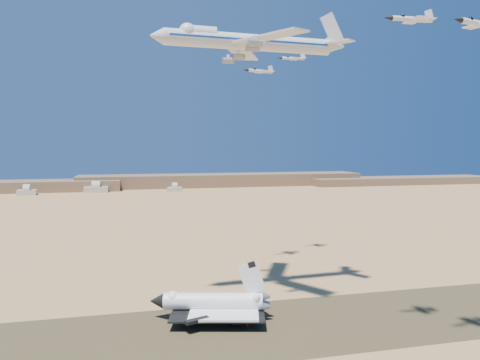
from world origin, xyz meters
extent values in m
plane|color=tan|center=(0.00, 0.00, 0.00)|extent=(1200.00, 1200.00, 0.00)
cube|color=#493C24|center=(0.00, 0.00, 0.03)|extent=(600.00, 50.00, 0.06)
cube|color=#7B6244|center=(120.00, 540.00, 9.00)|extent=(420.00, 60.00, 18.00)
cube|color=#7B6244|center=(400.00, 510.00, 5.50)|extent=(300.00, 60.00, 11.00)
cube|color=beige|center=(-140.00, 470.00, 3.25)|extent=(22.00, 14.00, 6.50)
cube|color=beige|center=(-60.00, 485.00, 3.75)|extent=(30.00, 15.00, 7.50)
cube|color=beige|center=(40.00, 475.00, 2.75)|extent=(19.00, 12.50, 5.50)
cylinder|color=white|center=(4.67, 11.87, 6.29)|extent=(33.95, 13.97, 5.87)
cone|color=black|center=(-13.81, 16.58, 6.29)|extent=(5.95, 6.57, 5.58)
sphere|color=white|center=(-8.53, 15.23, 7.13)|extent=(5.45, 5.45, 5.45)
cube|color=white|center=(8.74, 10.84, 3.88)|extent=(28.55, 30.07, 0.94)
cube|color=black|center=(6.71, 11.35, 3.41)|extent=(36.68, 32.14, 0.52)
cube|color=white|center=(17.88, 8.51, 14.46)|extent=(9.60, 3.11, 12.07)
cylinder|color=gray|center=(-8.53, 15.23, 1.68)|extent=(0.38, 0.38, 3.35)
cylinder|color=black|center=(-8.53, 15.23, 0.58)|extent=(1.23, 0.74, 1.15)
cylinder|color=gray|center=(9.47, 5.24, 1.68)|extent=(0.38, 0.38, 3.35)
cylinder|color=black|center=(9.47, 5.24, 0.58)|extent=(1.23, 0.74, 1.15)
cylinder|color=gray|center=(12.06, 15.40, 1.68)|extent=(0.38, 0.38, 3.35)
cylinder|color=black|center=(12.06, 15.40, 0.58)|extent=(1.23, 0.74, 1.15)
cylinder|color=silver|center=(21.80, 25.61, 98.06)|extent=(63.82, 9.49, 5.98)
cone|color=silver|center=(-12.28, 23.72, 98.06)|extent=(5.00, 6.23, 5.98)
sphere|color=silver|center=(-1.54, 24.32, 100.21)|extent=(6.17, 6.17, 6.17)
cube|color=silver|center=(24.49, 10.77, 96.93)|extent=(21.72, 28.36, 0.65)
cube|color=silver|center=(22.84, 40.65, 96.93)|extent=(19.42, 28.99, 0.65)
cube|color=silver|center=(55.75, 21.40, 98.99)|extent=(9.93, 11.42, 0.47)
cube|color=silver|center=(55.08, 33.53, 98.99)|extent=(9.23, 11.50, 0.47)
cube|color=silver|center=(55.41, 27.47, 105.07)|extent=(10.68, 1.24, 13.37)
cylinder|color=gray|center=(20.40, 17.10, 94.13)|extent=(4.80, 2.69, 2.43)
cylinder|color=gray|center=(19.00, 8.60, 94.13)|extent=(4.80, 2.69, 2.43)
cylinder|color=gray|center=(19.47, 33.91, 94.13)|extent=(4.80, 2.69, 2.43)
cylinder|color=gray|center=(17.14, 42.21, 94.13)|extent=(4.80, 2.69, 2.43)
imported|color=#EA420D|center=(15.05, 4.58, 0.91)|extent=(0.62, 0.73, 1.70)
imported|color=#EA420D|center=(14.46, 1.05, 0.96)|extent=(0.84, 1.01, 1.81)
imported|color=#EA420D|center=(10.59, 4.39, 0.91)|extent=(1.12, 0.95, 1.71)
cylinder|color=silver|center=(55.58, -24.68, 95.61)|extent=(12.31, 1.98, 1.43)
cone|color=black|center=(48.23, -24.35, 95.61)|extent=(2.71, 1.45, 1.33)
sphere|color=black|center=(52.52, -24.54, 96.12)|extent=(1.43, 1.43, 1.43)
cube|color=silver|center=(56.60, -24.73, 95.41)|extent=(3.94, 8.32, 0.26)
cube|color=silver|center=(60.68, -24.91, 95.61)|extent=(2.48, 5.20, 0.20)
cube|color=silver|center=(60.88, -24.92, 97.04)|extent=(3.10, 0.39, 3.46)
cylinder|color=silver|center=(66.18, -38.22, 91.72)|extent=(13.14, 4.39, 1.53)
cone|color=black|center=(58.50, -39.96, 91.72)|extent=(3.09, 2.02, 1.42)
sphere|color=black|center=(62.98, -38.94, 92.26)|extent=(1.53, 1.53, 1.53)
cylinder|color=silver|center=(39.92, 73.75, 95.59)|extent=(13.07, 4.35, 1.52)
cone|color=black|center=(32.28, 72.03, 95.59)|extent=(3.07, 2.00, 1.41)
sphere|color=black|center=(36.74, 73.04, 96.13)|extent=(1.52, 1.52, 1.52)
cube|color=silver|center=(40.98, 73.99, 95.37)|extent=(5.63, 9.33, 0.27)
cube|color=silver|center=(45.23, 74.95, 95.59)|extent=(3.53, 5.83, 0.22)
cube|color=silver|center=(45.44, 75.00, 97.11)|extent=(3.27, 0.99, 3.68)
cylinder|color=silver|center=(61.20, 86.25, 104.81)|extent=(11.96, 2.07, 1.39)
cone|color=black|center=(54.07, 86.67, 104.81)|extent=(2.65, 1.44, 1.29)
sphere|color=black|center=(58.23, 86.43, 105.31)|extent=(1.39, 1.39, 1.39)
cube|color=silver|center=(62.19, 86.20, 104.61)|extent=(3.92, 8.12, 0.25)
cube|color=silver|center=(66.15, 85.97, 104.81)|extent=(2.46, 5.08, 0.20)
cube|color=silver|center=(66.35, 85.96, 106.20)|extent=(3.01, 0.42, 3.36)
camera|label=1|loc=(-24.07, -143.85, 59.84)|focal=35.00mm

